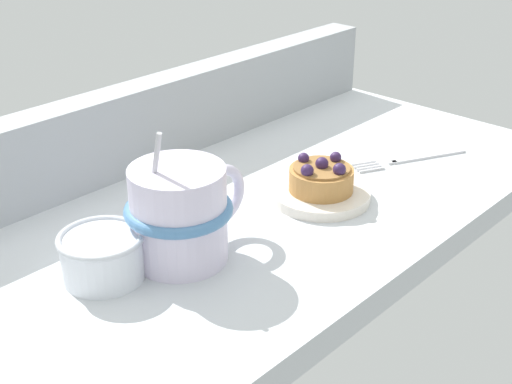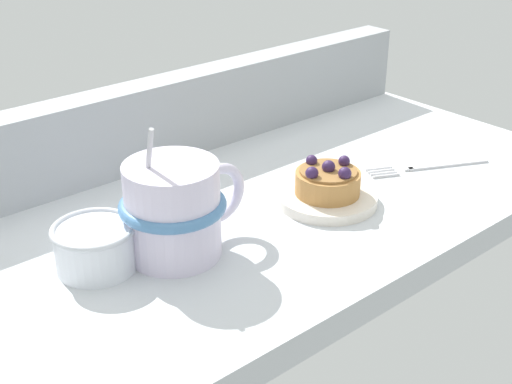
{
  "view_description": "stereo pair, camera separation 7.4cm",
  "coord_description": "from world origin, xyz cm",
  "px_view_note": "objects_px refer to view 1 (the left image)",
  "views": [
    {
      "loc": [
        -53.42,
        -48.85,
        37.11
      ],
      "look_at": [
        -4.79,
        -3.83,
        4.08
      ],
      "focal_mm": 50.15,
      "sensor_mm": 36.0,
      "label": 1
    },
    {
      "loc": [
        -48.1,
        -53.99,
        37.11
      ],
      "look_at": [
        -4.79,
        -3.83,
        4.08
      ],
      "focal_mm": 50.15,
      "sensor_mm": 36.0,
      "label": 2
    }
  ],
  "objects_px": {
    "dessert_plate": "(320,195)",
    "raspberry_tart": "(321,177)",
    "coffee_mug": "(181,213)",
    "dessert_fork": "(410,159)",
    "sugar_bowl": "(105,256)"
  },
  "relations": [
    {
      "from": "raspberry_tart",
      "to": "coffee_mug",
      "type": "height_order",
      "value": "coffee_mug"
    },
    {
      "from": "dessert_fork",
      "to": "sugar_bowl",
      "type": "relative_size",
      "value": 1.86
    },
    {
      "from": "raspberry_tart",
      "to": "sugar_bowl",
      "type": "bearing_deg",
      "value": 170.24
    },
    {
      "from": "sugar_bowl",
      "to": "coffee_mug",
      "type": "bearing_deg",
      "value": -18.03
    },
    {
      "from": "coffee_mug",
      "to": "dessert_plate",
      "type": "bearing_deg",
      "value": -6.38
    },
    {
      "from": "raspberry_tart",
      "to": "dessert_fork",
      "type": "xyz_separation_m",
      "value": [
        0.16,
        -0.02,
        -0.02
      ]
    },
    {
      "from": "raspberry_tart",
      "to": "dessert_fork",
      "type": "relative_size",
      "value": 0.48
    },
    {
      "from": "dessert_plate",
      "to": "sugar_bowl",
      "type": "relative_size",
      "value": 1.4
    },
    {
      "from": "dessert_plate",
      "to": "raspberry_tart",
      "type": "distance_m",
      "value": 0.02
    },
    {
      "from": "dessert_fork",
      "to": "sugar_bowl",
      "type": "distance_m",
      "value": 0.43
    },
    {
      "from": "coffee_mug",
      "to": "raspberry_tart",
      "type": "bearing_deg",
      "value": -6.42
    },
    {
      "from": "coffee_mug",
      "to": "sugar_bowl",
      "type": "xyz_separation_m",
      "value": [
        -0.07,
        0.02,
        -0.02
      ]
    },
    {
      "from": "raspberry_tart",
      "to": "sugar_bowl",
      "type": "height_order",
      "value": "raspberry_tart"
    },
    {
      "from": "dessert_plate",
      "to": "raspberry_tart",
      "type": "relative_size",
      "value": 1.55
    },
    {
      "from": "sugar_bowl",
      "to": "dessert_fork",
      "type": "bearing_deg",
      "value": -8.29
    }
  ]
}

